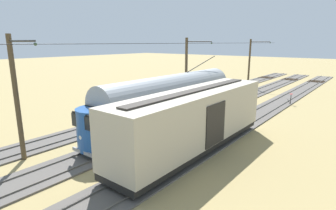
{
  "coord_description": "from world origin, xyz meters",
  "views": [
    {
      "loc": [
        -13.22,
        22.73,
        6.87
      ],
      "look_at": [
        -0.84,
        7.09,
        2.21
      ],
      "focal_mm": 28.85,
      "sensor_mm": 36.0,
      "label": 1
    }
  ],
  "objects_px": {
    "switch_stand": "(291,99)",
    "boxcar_adjacent": "(195,119)",
    "catenary_pole_foreground": "(250,62)",
    "catenary_pole_mid_far": "(17,97)",
    "catenary_pole_mid_near": "(187,72)",
    "vintage_streetcar": "(171,100)",
    "flatcar_far_siding": "(167,100)"
  },
  "relations": [
    {
      "from": "flatcar_far_siding",
      "to": "switch_stand",
      "type": "relative_size",
      "value": 11.89
    },
    {
      "from": "boxcar_adjacent",
      "to": "switch_stand",
      "type": "height_order",
      "value": "boxcar_adjacent"
    },
    {
      "from": "flatcar_far_siding",
      "to": "catenary_pole_mid_near",
      "type": "relative_size",
      "value": 2.0
    },
    {
      "from": "boxcar_adjacent",
      "to": "catenary_pole_foreground",
      "type": "bearing_deg",
      "value": -74.82
    },
    {
      "from": "catenary_pole_mid_near",
      "to": "boxcar_adjacent",
      "type": "bearing_deg",
      "value": 126.97
    },
    {
      "from": "catenary_pole_foreground",
      "to": "switch_stand",
      "type": "bearing_deg",
      "value": 134.09
    },
    {
      "from": "switch_stand",
      "to": "vintage_streetcar",
      "type": "bearing_deg",
      "value": 68.99
    },
    {
      "from": "vintage_streetcar",
      "to": "switch_stand",
      "type": "xyz_separation_m",
      "value": [
        -5.63,
        -14.67,
        -1.56
      ]
    },
    {
      "from": "vintage_streetcar",
      "to": "switch_stand",
      "type": "height_order",
      "value": "vintage_streetcar"
    },
    {
      "from": "catenary_pole_foreground",
      "to": "switch_stand",
      "type": "distance_m",
      "value": 12.56
    },
    {
      "from": "vintage_streetcar",
      "to": "catenary_pole_foreground",
      "type": "relative_size",
      "value": 2.36
    },
    {
      "from": "vintage_streetcar",
      "to": "flatcar_far_siding",
      "type": "height_order",
      "value": "vintage_streetcar"
    },
    {
      "from": "boxcar_adjacent",
      "to": "catenary_pole_mid_far",
      "type": "relative_size",
      "value": 1.84
    },
    {
      "from": "catenary_pole_foreground",
      "to": "catenary_pole_mid_far",
      "type": "distance_m",
      "value": 34.07
    },
    {
      "from": "catenary_pole_mid_far",
      "to": "catenary_pole_mid_near",
      "type": "bearing_deg",
      "value": -90.0
    },
    {
      "from": "flatcar_far_siding",
      "to": "catenary_pole_mid_far",
      "type": "bearing_deg",
      "value": 95.71
    },
    {
      "from": "switch_stand",
      "to": "boxcar_adjacent",
      "type": "bearing_deg",
      "value": 86.07
    },
    {
      "from": "catenary_pole_foreground",
      "to": "catenary_pole_mid_near",
      "type": "bearing_deg",
      "value": 90.0
    },
    {
      "from": "boxcar_adjacent",
      "to": "flatcar_far_siding",
      "type": "relative_size",
      "value": 0.92
    },
    {
      "from": "catenary_pole_mid_near",
      "to": "switch_stand",
      "type": "distance_m",
      "value": 12.26
    },
    {
      "from": "switch_stand",
      "to": "catenary_pole_mid_near",
      "type": "bearing_deg",
      "value": 44.47
    },
    {
      "from": "catenary_pole_foreground",
      "to": "switch_stand",
      "type": "relative_size",
      "value": 5.93
    },
    {
      "from": "catenary_pole_mid_near",
      "to": "switch_stand",
      "type": "bearing_deg",
      "value": -135.53
    },
    {
      "from": "boxcar_adjacent",
      "to": "catenary_pole_mid_near",
      "type": "bearing_deg",
      "value": -53.03
    },
    {
      "from": "switch_stand",
      "to": "catenary_pole_foreground",
      "type": "bearing_deg",
      "value": -45.91
    },
    {
      "from": "catenary_pole_foreground",
      "to": "boxcar_adjacent",
      "type": "bearing_deg",
      "value": 105.18
    },
    {
      "from": "catenary_pole_mid_near",
      "to": "flatcar_far_siding",
      "type": "bearing_deg",
      "value": 39.96
    },
    {
      "from": "boxcar_adjacent",
      "to": "catenary_pole_mid_far",
      "type": "distance_m",
      "value": 10.5
    },
    {
      "from": "flatcar_far_siding",
      "to": "catenary_pole_mid_far",
      "type": "distance_m",
      "value": 16.08
    },
    {
      "from": "boxcar_adjacent",
      "to": "flatcar_far_siding",
      "type": "height_order",
      "value": "boxcar_adjacent"
    },
    {
      "from": "vintage_streetcar",
      "to": "boxcar_adjacent",
      "type": "height_order",
      "value": "vintage_streetcar"
    },
    {
      "from": "vintage_streetcar",
      "to": "catenary_pole_foreground",
      "type": "distance_m",
      "value": 23.62
    }
  ]
}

